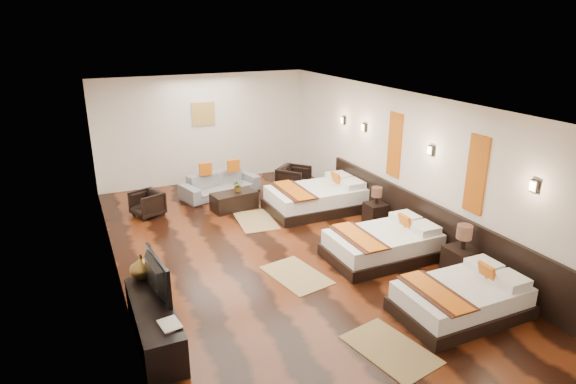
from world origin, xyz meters
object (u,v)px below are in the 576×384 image
armchair_left (147,204)px  book (161,328)px  bed_mid (384,244)px  figurine (142,266)px  sofa (220,184)px  nightstand_a (461,259)px  armchair_right (294,179)px  coffee_table (234,201)px  nightstand_b (376,211)px  table_plant (238,185)px  bed_near (462,298)px  tv_console (154,324)px  bed_far (317,198)px  tv (151,277)px

armchair_left → book: bearing=-28.8°
bed_mid → figurine: bearing=179.8°
bed_mid → sofa: bearing=110.8°
nightstand_a → armchair_left: size_ratio=1.52×
armchair_right → coffee_table: 1.81m
nightstand_b → table_plant: bearing=138.4°
nightstand_a → armchair_left: (-4.30, 4.93, -0.05)m
bed_near → bed_mid: bearing=90.0°
book → armchair_left: 5.21m
tv_console → table_plant: table_plant is taller
book → figurine: 1.38m
bed_far → sofa: 2.52m
bed_mid → armchair_right: bearing=89.3°
bed_far → tv: bearing=-143.0°
nightstand_a → armchair_right: nightstand_a is taller
book → sofa: 6.33m
figurine → table_plant: figurine is taller
nightstand_b → table_plant: nightstand_b is taller
tv → sofa: size_ratio=0.51×
tv → sofa: tv is taller
nightstand_a → bed_near: bearing=-131.5°
bed_far → figurine: figurine is taller
bed_mid → table_plant: bed_mid is taller
tv_console → bed_near: bearing=-15.6°
bed_far → nightstand_b: (0.75, -1.21, 0.00)m
book → figurine: size_ratio=0.88×
figurine → coffee_table: figurine is taller
armchair_left → coffee_table: armchair_left is taller
nightstand_b → tv: tv is taller
tv → table_plant: tv is taller
tv → figurine: size_ratio=2.74×
nightstand_a → figurine: nightstand_a is taller
nightstand_b → armchair_left: nightstand_b is taller
tv → figurine: tv is taller
tv → coffee_table: 4.69m
coffee_table → nightstand_b: bearing=-39.8°
coffee_table → table_plant: (0.12, 0.03, 0.34)m
book → bed_far: bearing=43.2°
bed_mid → coffee_table: 3.80m
nightstand_b → figurine: size_ratio=2.28×
sofa → table_plant: table_plant is taller
tv_console → figurine: (0.00, 0.82, 0.45)m
figurine → armchair_left: 3.87m
book → nightstand_b: bearing=28.9°
book → table_plant: (2.62, 4.79, -0.02)m
tv_console → tv: tv is taller
nightstand_a → tv: size_ratio=0.96×
bed_near → nightstand_b: nightstand_b is taller
tv_console → figurine: size_ratio=5.08×
bed_mid → armchair_left: bed_mid is taller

